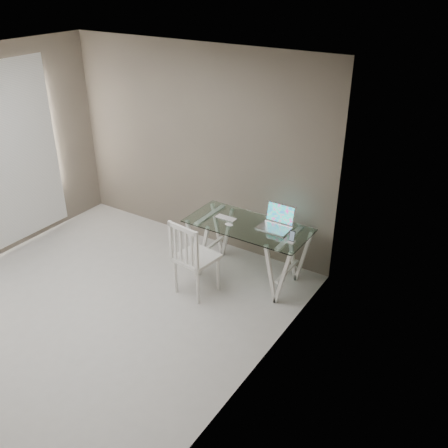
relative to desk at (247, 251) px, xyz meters
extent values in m
plane|color=#B2B0AB|center=(-1.13, -1.69, -0.38)|extent=(4.50, 4.50, 0.00)
cube|color=white|center=(-1.13, -1.69, 2.32)|extent=(4.00, 4.50, 0.02)
cube|color=#675D50|center=(-1.13, 0.56, 0.97)|extent=(4.00, 0.02, 2.70)
cube|color=#675D50|center=(0.87, -1.69, 0.97)|extent=(0.02, 4.50, 2.70)
cube|color=silver|center=(0.00, 0.00, 0.36)|extent=(1.50, 0.70, 0.01)
cube|color=white|center=(-0.55, 0.00, -0.02)|extent=(0.24, 0.62, 0.72)
cube|color=white|center=(0.55, 0.00, -0.02)|extent=(0.24, 0.62, 0.72)
cube|color=white|center=(-0.35, -0.58, 0.09)|extent=(0.49, 0.49, 0.04)
cylinder|color=white|center=(-0.55, -0.74, -0.16)|extent=(0.04, 0.04, 0.45)
cylinder|color=white|center=(-0.20, -0.78, -0.16)|extent=(0.04, 0.04, 0.45)
cylinder|color=white|center=(-0.51, -0.38, -0.16)|extent=(0.04, 0.04, 0.45)
cylinder|color=white|center=(-0.15, -0.43, -0.16)|extent=(0.04, 0.04, 0.45)
cube|color=white|center=(-0.38, -0.79, 0.34)|extent=(0.44, 0.08, 0.50)
cube|color=#B4B4B8|center=(0.31, 0.08, 0.37)|extent=(0.37, 0.26, 0.02)
cube|color=#19D899|center=(0.31, 0.24, 0.50)|extent=(0.37, 0.07, 0.25)
cube|color=silver|center=(-0.32, 0.01, 0.37)|extent=(0.28, 0.12, 0.01)
ellipsoid|color=white|center=(-0.18, -0.14, 0.38)|extent=(0.11, 0.06, 0.03)
cube|color=white|center=(0.62, -0.10, 0.37)|extent=(0.08, 0.08, 0.02)
cube|color=black|center=(0.62, -0.09, 0.44)|extent=(0.06, 0.03, 0.13)
camera|label=1|loc=(2.61, -4.60, 3.17)|focal=40.00mm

